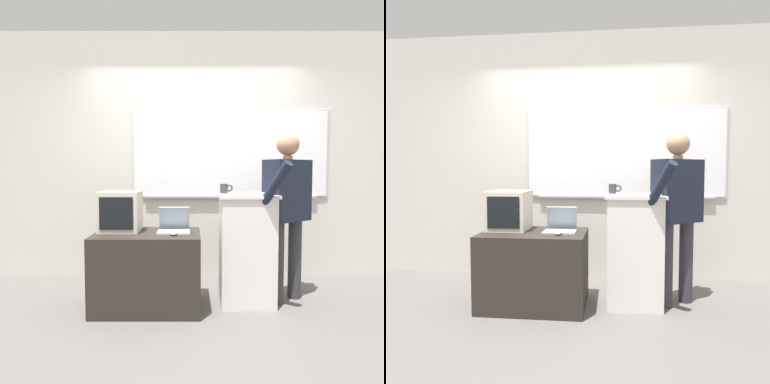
% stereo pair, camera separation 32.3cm
% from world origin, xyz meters
% --- Properties ---
extents(ground_plane, '(30.00, 30.00, 0.00)m').
position_xyz_m(ground_plane, '(0.00, 0.00, 0.00)').
color(ground_plane, '#5B5654').
extents(back_wall, '(6.40, 0.17, 2.89)m').
position_xyz_m(back_wall, '(0.02, 1.39, 1.44)').
color(back_wall, beige).
rests_on(back_wall, ground_plane).
extents(lectern_podium, '(0.55, 0.43, 1.04)m').
position_xyz_m(lectern_podium, '(0.49, 0.48, 0.52)').
color(lectern_podium, silver).
rests_on(lectern_podium, ground_plane).
extents(side_desk, '(0.97, 0.65, 0.70)m').
position_xyz_m(side_desk, '(-0.44, 0.39, 0.35)').
color(side_desk, '#28231E').
rests_on(side_desk, ground_plane).
extents(person_presenter, '(0.62, 0.73, 1.63)m').
position_xyz_m(person_presenter, '(0.88, 0.55, 0.95)').
color(person_presenter, '#333338').
rests_on(person_presenter, ground_plane).
extents(laptop, '(0.30, 0.27, 0.23)m').
position_xyz_m(laptop, '(-0.20, 0.44, 0.76)').
color(laptop, '#B7BABF').
rests_on(laptop, side_desk).
extents(wireless_keyboard, '(0.40, 0.13, 0.02)m').
position_xyz_m(wireless_keyboard, '(0.51, 0.43, 1.05)').
color(wireless_keyboard, silver).
rests_on(wireless_keyboard, lectern_podium).
extents(computer_mouse_by_laptop, '(0.06, 0.10, 0.03)m').
position_xyz_m(computer_mouse_by_laptop, '(-0.20, 0.26, 0.71)').
color(computer_mouse_by_laptop, '#BCBCC1').
rests_on(computer_mouse_by_laptop, side_desk).
extents(computer_mouse_by_keyboard, '(0.06, 0.10, 0.03)m').
position_xyz_m(computer_mouse_by_keyboard, '(0.71, 0.43, 1.06)').
color(computer_mouse_by_keyboard, black).
rests_on(computer_mouse_by_keyboard, lectern_podium).
extents(crt_monitor, '(0.37, 0.39, 0.38)m').
position_xyz_m(crt_monitor, '(-0.71, 0.50, 0.88)').
color(crt_monitor, beige).
rests_on(crt_monitor, side_desk).
extents(coffee_mug, '(0.13, 0.07, 0.10)m').
position_xyz_m(coffee_mug, '(0.29, 0.63, 1.09)').
color(coffee_mug, '#333338').
rests_on(coffee_mug, lectern_podium).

